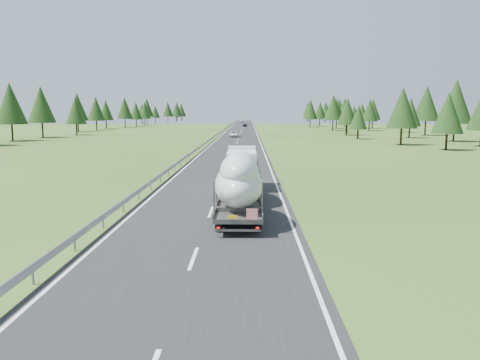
{
  "coord_description": "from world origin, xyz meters",
  "views": [
    {
      "loc": [
        2.26,
        -27.59,
        6.02
      ],
      "look_at": [
        1.74,
        1.34,
        1.78
      ],
      "focal_mm": 35.0,
      "sensor_mm": 36.0,
      "label": 1
    }
  ],
  "objects_px": {
    "distant_van": "(234,134)",
    "distant_car_dark": "(245,125)",
    "highway_sign": "(270,130)",
    "boat_truck": "(240,175)",
    "distant_car_blue": "(242,121)"
  },
  "relations": [
    {
      "from": "highway_sign",
      "to": "distant_car_dark",
      "type": "distance_m",
      "value": 82.99
    },
    {
      "from": "distant_car_blue",
      "to": "boat_truck",
      "type": "bearing_deg",
      "value": -84.41
    },
    {
      "from": "distant_car_dark",
      "to": "distant_car_blue",
      "type": "distance_m",
      "value": 70.25
    },
    {
      "from": "boat_truck",
      "to": "distant_car_blue",
      "type": "bearing_deg",
      "value": 90.79
    },
    {
      "from": "highway_sign",
      "to": "distant_car_blue",
      "type": "relative_size",
      "value": 0.66
    },
    {
      "from": "distant_car_dark",
      "to": "distant_van",
      "type": "bearing_deg",
      "value": -88.71
    },
    {
      "from": "distant_car_dark",
      "to": "distant_car_blue",
      "type": "xyz_separation_m",
      "value": [
        -2.24,
        70.22,
        -0.05
      ]
    },
    {
      "from": "highway_sign",
      "to": "distant_van",
      "type": "xyz_separation_m",
      "value": [
        -8.29,
        3.98,
        -1.07
      ]
    },
    {
      "from": "distant_car_dark",
      "to": "distant_car_blue",
      "type": "bearing_deg",
      "value": 94.5
    },
    {
      "from": "highway_sign",
      "to": "distant_car_blue",
      "type": "height_order",
      "value": "highway_sign"
    },
    {
      "from": "boat_truck",
      "to": "distant_car_dark",
      "type": "relative_size",
      "value": 4.17
    },
    {
      "from": "distant_van",
      "to": "distant_car_dark",
      "type": "height_order",
      "value": "distant_van"
    },
    {
      "from": "distant_van",
      "to": "highway_sign",
      "type": "bearing_deg",
      "value": -25.92
    },
    {
      "from": "distant_van",
      "to": "distant_car_dark",
      "type": "relative_size",
      "value": 1.28
    },
    {
      "from": "highway_sign",
      "to": "distant_car_blue",
      "type": "xyz_separation_m",
      "value": [
        -8.63,
        152.95,
        -1.16
      ]
    }
  ]
}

